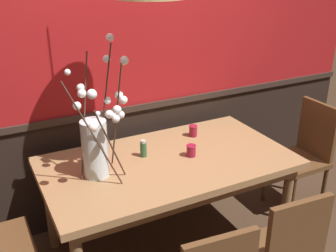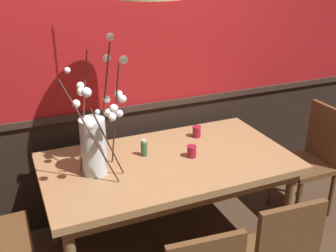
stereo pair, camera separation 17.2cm
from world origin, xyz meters
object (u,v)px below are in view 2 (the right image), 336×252
chair_far_side_right (161,137)px  candle_holder_nearer_edge (192,151)px  candle_holder_nearer_center (197,131)px  condiment_bottle (144,148)px  chair_far_side_left (100,146)px  chair_head_east_end (312,156)px  vase_with_blossoms (96,140)px  dining_table (168,170)px

chair_far_side_right → candle_holder_nearer_edge: chair_far_side_right is taller
candle_holder_nearer_center → condiment_bottle: size_ratio=0.72×
chair_far_side_left → candle_holder_nearer_center: bearing=-45.2°
chair_far_side_left → condiment_bottle: (0.14, -0.77, 0.30)m
chair_head_east_end → candle_holder_nearer_center: 1.03m
chair_far_side_left → candle_holder_nearer_edge: chair_far_side_left is taller
candle_holder_nearer_center → candle_holder_nearer_edge: bearing=-122.9°
chair_head_east_end → chair_far_side_left: (-1.59, 0.92, -0.01)m
chair_far_side_left → vase_with_blossoms: 1.03m
chair_far_side_right → vase_with_blossoms: size_ratio=0.99×
chair_far_side_right → candle_holder_nearer_edge: 0.94m
vase_with_blossoms → condiment_bottle: vase_with_blossoms is taller
dining_table → chair_far_side_left: 0.95m
dining_table → vase_with_blossoms: (-0.50, 0.02, 0.32)m
chair_far_side_left → candle_holder_nearer_center: 0.94m
chair_far_side_left → candle_holder_nearer_center: (0.63, -0.64, 0.29)m
chair_far_side_right → chair_head_east_end: size_ratio=0.93×
dining_table → candle_holder_nearer_center: size_ratio=19.39×
chair_head_east_end → chair_far_side_left: bearing=149.9°
vase_with_blossoms → candle_holder_nearer_center: 0.91m
chair_head_east_end → candle_holder_nearer_center: bearing=163.3°
chair_head_east_end → condiment_bottle: size_ratio=7.50×
dining_table → condiment_bottle: condiment_bottle is taller
candle_holder_nearer_edge → condiment_bottle: (-0.30, 0.15, 0.02)m
vase_with_blossoms → candle_holder_nearer_edge: bearing=-3.9°
chair_far_side_right → candle_holder_nearer_edge: size_ratio=10.25×
chair_far_side_left → vase_with_blossoms: size_ratio=0.99×
condiment_bottle → chair_head_east_end: bearing=-5.8°
chair_far_side_right → chair_far_side_left: chair_far_side_right is taller
candle_holder_nearer_center → chair_head_east_end: bearing=-16.7°
chair_far_side_left → condiment_bottle: size_ratio=6.97×
chair_head_east_end → vase_with_blossoms: 1.87m
chair_far_side_left → candle_holder_nearer_edge: 1.07m
vase_with_blossoms → candle_holder_nearer_edge: (0.67, -0.05, -0.19)m
chair_far_side_left → condiment_bottle: bearing=-79.7°
chair_head_east_end → chair_far_side_right: bearing=138.9°
chair_far_side_right → candle_holder_nearer_center: chair_far_side_right is taller
vase_with_blossoms → candle_holder_nearer_center: bearing=15.9°
condiment_bottle → vase_with_blossoms: bearing=-163.7°
dining_table → vase_with_blossoms: bearing=177.7°
vase_with_blossoms → candle_holder_nearer_center: (0.86, 0.24, -0.19)m
candle_holder_nearer_edge → dining_table: bearing=171.4°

